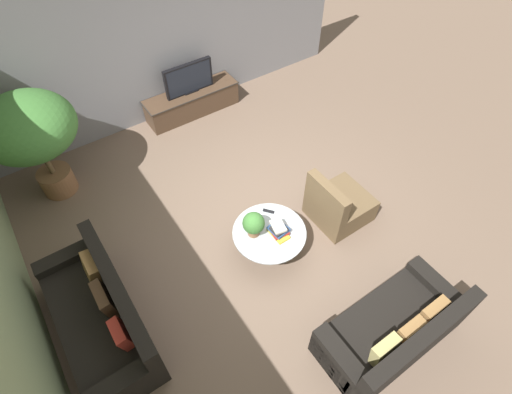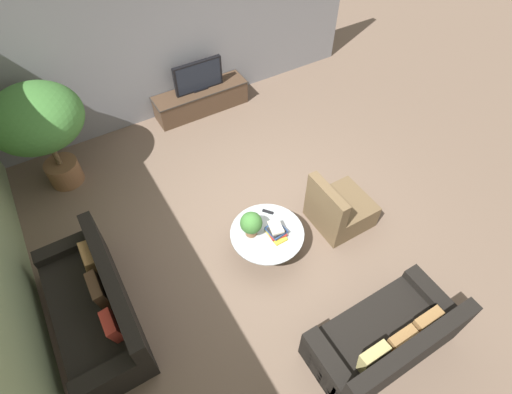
{
  "view_description": "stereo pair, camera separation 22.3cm",
  "coord_description": "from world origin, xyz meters",
  "px_view_note": "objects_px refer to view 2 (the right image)",
  "views": [
    {
      "loc": [
        -2.16,
        -2.89,
        4.83
      ],
      "look_at": [
        -0.13,
        0.09,
        0.55
      ],
      "focal_mm": 28.0,
      "sensor_mm": 36.0,
      "label": 1
    },
    {
      "loc": [
        -1.97,
        -3.01,
        4.83
      ],
      "look_at": [
        -0.13,
        0.09,
        0.55
      ],
      "focal_mm": 28.0,
      "sensor_mm": 36.0,
      "label": 2
    }
  ],
  "objects_px": {
    "potted_plant_tabletop": "(251,224)",
    "armchair_wicker": "(339,209)",
    "potted_palm_tall": "(38,122)",
    "coffee_table": "(267,237)",
    "television": "(198,76)",
    "couch_near_entry": "(385,339)",
    "media_console": "(201,99)",
    "couch_by_wall": "(96,307)"
  },
  "relations": [
    {
      "from": "potted_plant_tabletop",
      "to": "armchair_wicker",
      "type": "bearing_deg",
      "value": -8.95
    },
    {
      "from": "potted_palm_tall",
      "to": "potted_plant_tabletop",
      "type": "height_order",
      "value": "potted_palm_tall"
    },
    {
      "from": "coffee_table",
      "to": "armchair_wicker",
      "type": "distance_m",
      "value": 1.17
    },
    {
      "from": "television",
      "to": "couch_near_entry",
      "type": "xyz_separation_m",
      "value": [
        -0.19,
        -5.24,
        -0.45
      ]
    },
    {
      "from": "potted_palm_tall",
      "to": "television",
      "type": "bearing_deg",
      "value": 11.67
    },
    {
      "from": "media_console",
      "to": "television",
      "type": "bearing_deg",
      "value": -90.0
    },
    {
      "from": "potted_plant_tabletop",
      "to": "television",
      "type": "bearing_deg",
      "value": 76.25
    },
    {
      "from": "coffee_table",
      "to": "couch_by_wall",
      "type": "relative_size",
      "value": 0.5
    },
    {
      "from": "television",
      "to": "armchair_wicker",
      "type": "distance_m",
      "value": 3.54
    },
    {
      "from": "potted_palm_tall",
      "to": "couch_near_entry",
      "type": "bearing_deg",
      "value": -61.76
    },
    {
      "from": "couch_by_wall",
      "to": "armchair_wicker",
      "type": "distance_m",
      "value": 3.49
    },
    {
      "from": "media_console",
      "to": "couch_by_wall",
      "type": "height_order",
      "value": "couch_by_wall"
    },
    {
      "from": "television",
      "to": "couch_near_entry",
      "type": "bearing_deg",
      "value": -92.04
    },
    {
      "from": "potted_plant_tabletop",
      "to": "couch_near_entry",
      "type": "bearing_deg",
      "value": -73.02
    },
    {
      "from": "couch_near_entry",
      "to": "couch_by_wall",
      "type": "bearing_deg",
      "value": -37.29
    },
    {
      "from": "coffee_table",
      "to": "couch_by_wall",
      "type": "bearing_deg",
      "value": 175.38
    },
    {
      "from": "armchair_wicker",
      "to": "couch_by_wall",
      "type": "bearing_deg",
      "value": 85.08
    },
    {
      "from": "coffee_table",
      "to": "couch_near_entry",
      "type": "bearing_deg",
      "value": -77.5
    },
    {
      "from": "couch_by_wall",
      "to": "couch_near_entry",
      "type": "height_order",
      "value": "same"
    },
    {
      "from": "television",
      "to": "couch_by_wall",
      "type": "xyz_separation_m",
      "value": [
        -2.92,
        -3.16,
        -0.45
      ]
    },
    {
      "from": "media_console",
      "to": "potted_palm_tall",
      "type": "bearing_deg",
      "value": -168.3
    },
    {
      "from": "potted_plant_tabletop",
      "to": "media_console",
      "type": "bearing_deg",
      "value": 76.26
    },
    {
      "from": "television",
      "to": "armchair_wicker",
      "type": "height_order",
      "value": "television"
    },
    {
      "from": "coffee_table",
      "to": "potted_palm_tall",
      "type": "relative_size",
      "value": 0.58
    },
    {
      "from": "media_console",
      "to": "potted_plant_tabletop",
      "type": "bearing_deg",
      "value": -103.74
    },
    {
      "from": "television",
      "to": "armchair_wicker",
      "type": "bearing_deg",
      "value": -80.89
    },
    {
      "from": "media_console",
      "to": "potted_plant_tabletop",
      "type": "height_order",
      "value": "potted_plant_tabletop"
    },
    {
      "from": "media_console",
      "to": "armchair_wicker",
      "type": "height_order",
      "value": "armchair_wicker"
    },
    {
      "from": "media_console",
      "to": "couch_near_entry",
      "type": "relative_size",
      "value": 1.05
    },
    {
      "from": "television",
      "to": "potted_plant_tabletop",
      "type": "height_order",
      "value": "television"
    },
    {
      "from": "couch_by_wall",
      "to": "couch_near_entry",
      "type": "xyz_separation_m",
      "value": [
        2.73,
        -2.08,
        -0.0
      ]
    },
    {
      "from": "couch_near_entry",
      "to": "potted_plant_tabletop",
      "type": "xyz_separation_m",
      "value": [
        -0.61,
        1.99,
        0.33
      ]
    },
    {
      "from": "media_console",
      "to": "potted_palm_tall",
      "type": "relative_size",
      "value": 1.05
    },
    {
      "from": "couch_near_entry",
      "to": "media_console",
      "type": "bearing_deg",
      "value": -92.04
    },
    {
      "from": "television",
      "to": "couch_near_entry",
      "type": "height_order",
      "value": "television"
    },
    {
      "from": "media_console",
      "to": "coffee_table",
      "type": "relative_size",
      "value": 1.79
    },
    {
      "from": "television",
      "to": "couch_by_wall",
      "type": "bearing_deg",
      "value": -132.7
    },
    {
      "from": "television",
      "to": "potted_plant_tabletop",
      "type": "distance_m",
      "value": 3.35
    },
    {
      "from": "media_console",
      "to": "couch_near_entry",
      "type": "xyz_separation_m",
      "value": [
        -0.19,
        -5.25,
        0.05
      ]
    },
    {
      "from": "media_console",
      "to": "couch_near_entry",
      "type": "bearing_deg",
      "value": -92.04
    },
    {
      "from": "television",
      "to": "potted_plant_tabletop",
      "type": "xyz_separation_m",
      "value": [
        -0.8,
        -3.25,
        -0.13
      ]
    },
    {
      "from": "couch_near_entry",
      "to": "television",
      "type": "bearing_deg",
      "value": -92.04
    }
  ]
}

